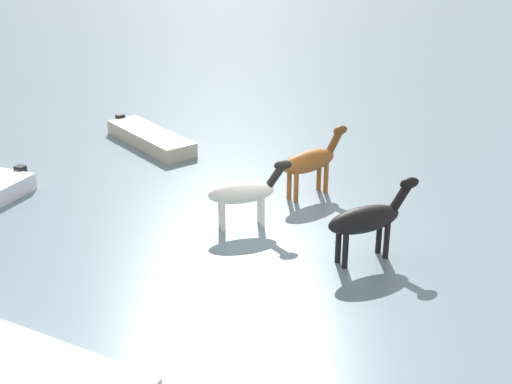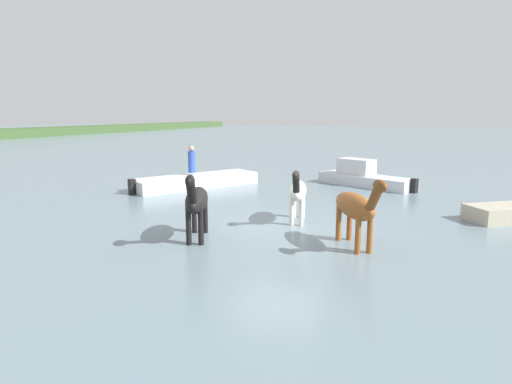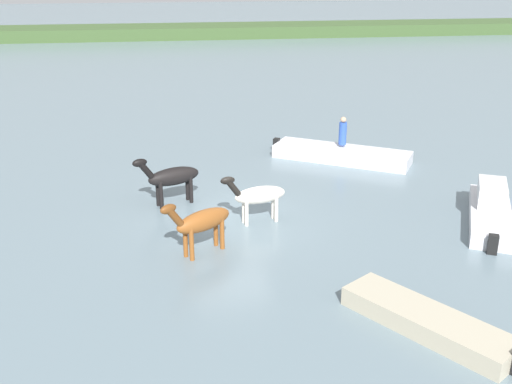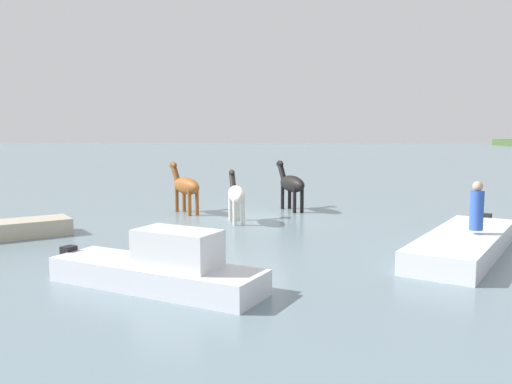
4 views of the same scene
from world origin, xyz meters
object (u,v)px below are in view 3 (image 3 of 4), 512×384
horse_gray_outer (171,177)px  boat_launch_far (341,156)px  horse_dark_mare (258,195)px  person_boatman_standing (343,132)px  boat_dinghy_port (490,213)px  horse_mid_herd (201,222)px  boat_tender_starboard (428,325)px

horse_gray_outer → boat_launch_far: (7.07, 3.98, -0.82)m
horse_dark_mare → person_boatman_standing: size_ratio=1.83×
horse_dark_mare → boat_dinghy_port: horse_dark_mare is taller
boat_dinghy_port → boat_launch_far: bearing=49.7°
horse_gray_outer → horse_mid_herd: (0.79, -3.88, -0.01)m
boat_tender_starboard → person_boatman_standing: 12.87m
horse_dark_mare → person_boatman_standing: person_boatman_standing is taller
boat_tender_starboard → boat_dinghy_port: 7.17m
horse_gray_outer → boat_dinghy_port: bearing=141.7°
horse_mid_herd → boat_tender_starboard: bearing=102.5°
horse_mid_herd → boat_dinghy_port: 9.40m
boat_dinghy_port → person_boatman_standing: 7.75m
horse_gray_outer → horse_mid_herd: 3.96m
person_boatman_standing → horse_mid_herd: bearing=-128.2°
boat_dinghy_port → person_boatman_standing: (-2.95, 7.11, 0.86)m
horse_gray_outer → boat_launch_far: 8.16m
horse_mid_herd → boat_launch_far: (6.28, 7.86, -0.82)m
boat_tender_starboard → person_boatman_standing: person_boatman_standing is taller
horse_mid_herd → boat_dinghy_port: horse_mid_herd is taller
boat_dinghy_port → person_boatman_standing: size_ratio=3.78×
boat_dinghy_port → horse_gray_outer: bearing=99.8°
horse_dark_mare → boat_tender_starboard: (2.98, -6.63, -0.76)m
horse_gray_outer → horse_mid_herd: size_ratio=1.08×
horse_mid_herd → person_boatman_standing: 10.30m
horse_mid_herd → horse_dark_mare: bearing=-167.9°
boat_launch_far → person_boatman_standing: person_boatman_standing is taller
person_boatman_standing → horse_gray_outer: bearing=-149.6°
boat_dinghy_port → person_boatman_standing: person_boatman_standing is taller
boat_tender_starboard → horse_gray_outer: bearing=-1.0°
boat_launch_far → horse_gray_outer: bearing=-119.4°
horse_mid_herd → boat_tender_starboard: (4.88, -4.65, -0.84)m
boat_tender_starboard → person_boatman_standing: (1.49, 12.74, 1.01)m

